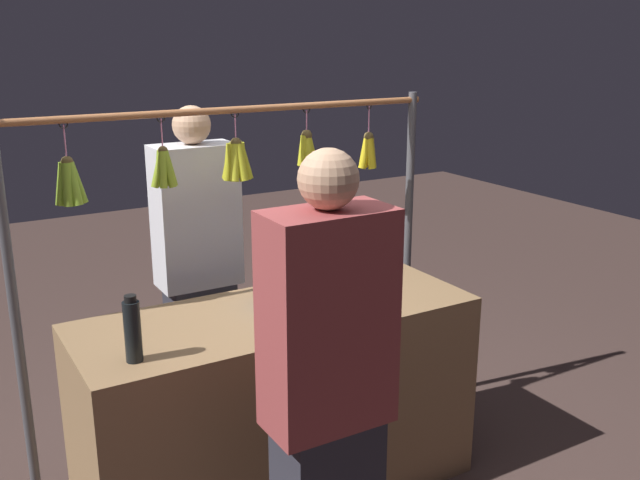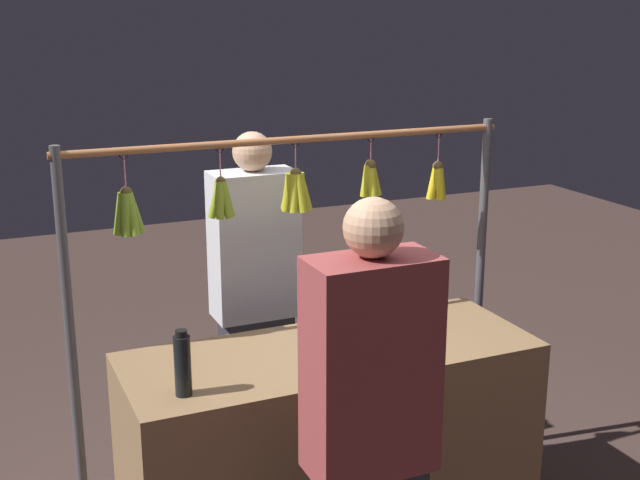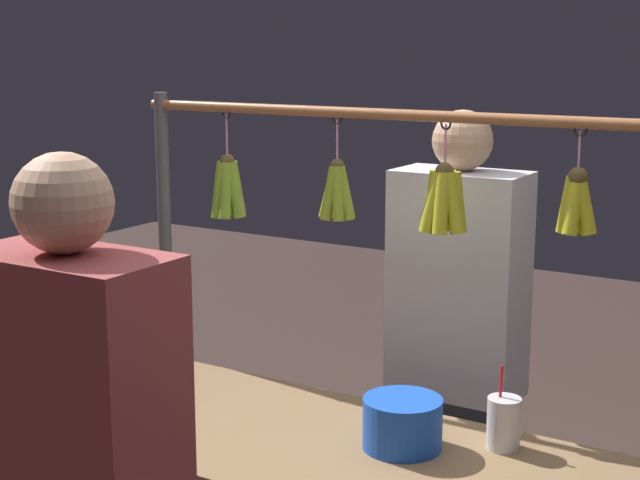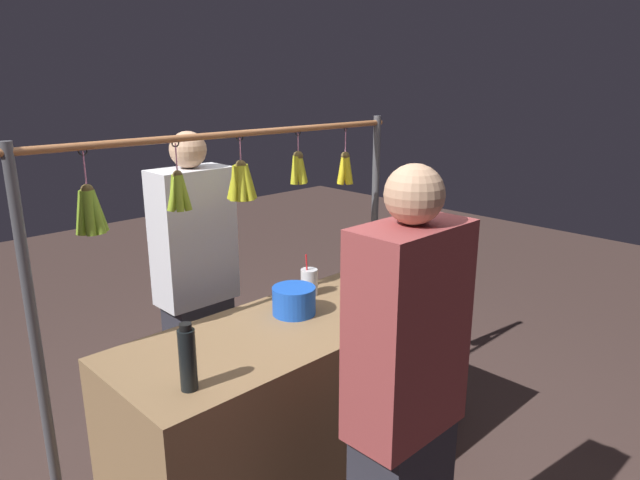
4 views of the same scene
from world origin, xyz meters
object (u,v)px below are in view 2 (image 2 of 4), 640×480
blue_bucket (334,327)px  drink_cup (367,309)px  vendor_person (256,308)px  customer_person (369,458)px  water_bottle (183,364)px

blue_bucket → drink_cup: (-0.23, -0.14, 0.00)m
drink_cup → vendor_person: size_ratio=0.13×
customer_person → vendor_person: bearing=-95.3°
vendor_person → blue_bucket: bearing=101.5°
drink_cup → blue_bucket: bearing=30.7°
vendor_person → drink_cup: bearing=124.8°
water_bottle → blue_bucket: water_bottle is taller
vendor_person → customer_person: size_ratio=1.00×
drink_cup → vendor_person: bearing=-55.2°
blue_bucket → vendor_person: (0.13, -0.66, -0.11)m
water_bottle → drink_cup: bearing=-158.1°
drink_cup → water_bottle: bearing=21.9°
water_bottle → blue_bucket: 0.78m
blue_bucket → customer_person: 0.93m
vendor_person → customer_person: 1.54m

